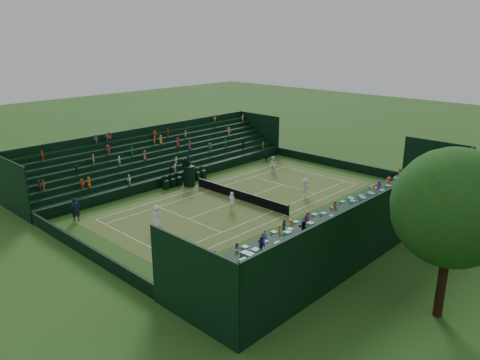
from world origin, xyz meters
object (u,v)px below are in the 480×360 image
(player_near_west, at_px, (157,216))
(player_far_west, at_px, (273,165))
(player_near_east, at_px, (232,201))
(umpire_chair, at_px, (189,173))
(tennis_net, at_px, (240,195))
(player_far_east, at_px, (305,188))

(player_near_west, relative_size, player_far_west, 1.00)
(player_near_east, relative_size, player_far_west, 0.95)
(umpire_chair, distance_m, player_near_east, 8.33)
(tennis_net, xyz_separation_m, player_near_west, (-0.45, -9.27, 0.42))
(player_near_west, bearing_deg, umpire_chair, -78.46)
(player_far_west, xyz_separation_m, player_far_east, (7.46, -4.18, -0.01))
(player_far_east, bearing_deg, player_near_east, -129.96)
(player_near_east, distance_m, player_far_east, 7.82)
(umpire_chair, bearing_deg, tennis_net, 4.62)
(umpire_chair, distance_m, player_near_west, 10.74)
(player_near_west, height_order, player_far_east, player_near_west)
(player_far_west, relative_size, player_far_east, 1.01)
(player_far_east, bearing_deg, tennis_net, -149.66)
(player_near_west, relative_size, player_near_east, 1.06)
(player_near_east, bearing_deg, tennis_net, -75.06)
(tennis_net, distance_m, player_near_east, 2.87)
(umpire_chair, bearing_deg, player_near_east, -13.50)
(player_near_east, height_order, player_far_west, player_far_west)
(player_near_west, height_order, player_near_east, player_near_west)
(player_near_east, bearing_deg, umpire_chair, -27.88)
(player_near_west, distance_m, player_far_west, 18.62)
(player_near_west, xyz_separation_m, player_far_west, (-3.10, 18.36, -0.00))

